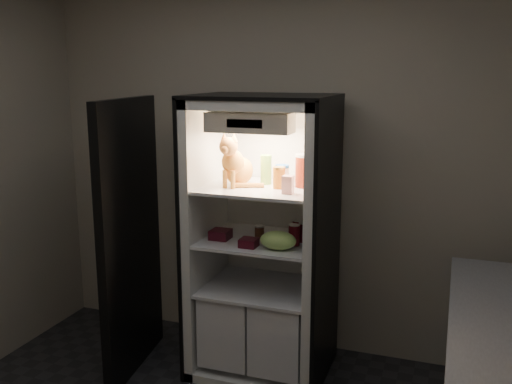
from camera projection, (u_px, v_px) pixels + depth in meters
room_shell at (158, 169)px, 2.38m from camera, size 3.60×3.60×3.60m
refrigerator at (264, 257)px, 3.83m from camera, size 0.90×0.72×1.88m
fridge_door at (130, 240)px, 3.80m from camera, size 0.18×0.87×1.85m
tabby_cat at (236, 165)px, 3.67m from camera, size 0.29×0.34×0.36m
parmesan_shaker at (266, 170)px, 3.73m from camera, size 0.07×0.07×0.19m
mayo_tub at (282, 174)px, 3.74m from camera, size 0.09×0.09×0.13m
salsa_jar at (279, 178)px, 3.60m from camera, size 0.08×0.08×0.14m
pepper_jar at (305, 171)px, 3.63m from camera, size 0.13×0.13×0.21m
cream_carton at (288, 185)px, 3.45m from camera, size 0.06×0.06×0.11m
soda_can_a at (297, 229)px, 3.74m from camera, size 0.07×0.07×0.12m
soda_can_b at (304, 232)px, 3.66m from camera, size 0.07×0.07×0.13m
soda_can_c at (294, 235)px, 3.59m from camera, size 0.07×0.07×0.13m
condiment_jar at (259, 232)px, 3.74m from camera, size 0.06×0.06×0.09m
grape_bag at (278, 240)px, 3.51m from camera, size 0.23×0.17×0.11m
berry_box_left at (221, 234)px, 3.73m from camera, size 0.12×0.12×0.06m
berry_box_right at (249, 243)px, 3.56m from camera, size 0.11×0.11×0.05m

